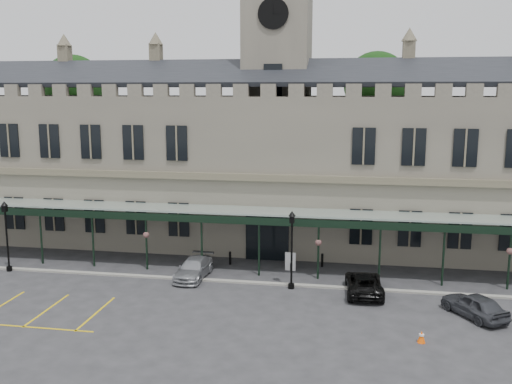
% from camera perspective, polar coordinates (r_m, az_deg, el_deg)
% --- Properties ---
extents(ground, '(140.00, 140.00, 0.00)m').
position_cam_1_polar(ground, '(32.66, -1.83, -12.28)').
color(ground, '#2C2C2E').
extents(station_building, '(60.00, 10.36, 17.30)m').
position_cam_1_polar(station_building, '(46.27, 2.09, 2.70)').
color(station_building, '#635E52').
rests_on(station_building, ground).
extents(clock_tower, '(5.60, 5.60, 24.80)m').
position_cam_1_polar(clock_tower, '(45.97, 2.16, 10.95)').
color(clock_tower, '#635E52').
rests_on(clock_tower, ground).
extents(canopy, '(50.00, 4.10, 4.30)m').
position_cam_1_polar(canopy, '(38.85, 0.37, -4.85)').
color(canopy, '#8C9E93').
rests_on(canopy, ground).
extents(kerb, '(60.00, 0.40, 0.12)m').
position_cam_1_polar(kerb, '(37.69, -0.13, -9.06)').
color(kerb, gray).
rests_on(kerb, ground).
extents(tree_behind_left, '(6.00, 6.00, 16.00)m').
position_cam_1_polar(tree_behind_left, '(61.39, -17.76, 10.01)').
color(tree_behind_left, '#332314').
rests_on(tree_behind_left, ground).
extents(tree_behind_mid, '(6.00, 6.00, 16.00)m').
position_cam_1_polar(tree_behind_mid, '(54.59, 11.95, 10.31)').
color(tree_behind_mid, '#332314').
rests_on(tree_behind_mid, ground).
extents(lamp_post_left, '(0.47, 0.47, 4.99)m').
position_cam_1_polar(lamp_post_left, '(43.02, -23.70, -3.48)').
color(lamp_post_left, black).
rests_on(lamp_post_left, ground).
extents(lamp_post_mid, '(0.48, 0.48, 5.06)m').
position_cam_1_polar(lamp_post_mid, '(36.01, 3.59, -5.10)').
color(lamp_post_mid, black).
rests_on(lamp_post_mid, ground).
extents(traffic_cone, '(0.40, 0.40, 0.63)m').
position_cam_1_polar(traffic_cone, '(30.54, 16.22, -13.72)').
color(traffic_cone, '#FF5908').
rests_on(traffic_cone, ground).
extents(sign_board, '(0.76, 0.20, 1.31)m').
position_cam_1_polar(sign_board, '(40.20, 3.45, -6.97)').
color(sign_board, black).
rests_on(sign_board, ground).
extents(bollard_left, '(0.17, 0.17, 0.95)m').
position_cam_1_polar(bollard_left, '(41.57, -2.60, -6.62)').
color(bollard_left, black).
rests_on(bollard_left, ground).
extents(bollard_right, '(0.17, 0.17, 0.96)m').
position_cam_1_polar(bollard_right, '(41.28, 6.64, -6.79)').
color(bollard_right, black).
rests_on(bollard_right, ground).
extents(car_taxi, '(2.03, 4.53, 1.29)m').
position_cam_1_polar(car_taxi, '(38.87, -6.23, -7.61)').
color(car_taxi, gray).
rests_on(car_taxi, ground).
extents(car_van, '(2.46, 4.84, 1.31)m').
position_cam_1_polar(car_van, '(36.41, 10.75, -8.96)').
color(car_van, black).
rests_on(car_van, ground).
extents(car_right_a, '(3.59, 4.28, 1.38)m').
position_cam_1_polar(car_right_a, '(34.48, 21.00, -10.52)').
color(car_right_a, '#36383D').
rests_on(car_right_a, ground).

